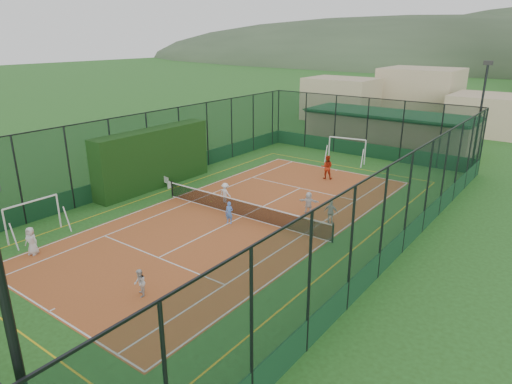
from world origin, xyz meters
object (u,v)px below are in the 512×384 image
floodlight_ne (479,120)px  child_far_back (309,202)px  child_far_right (331,212)px  child_near_right (140,283)px  child_near_left (31,241)px  clubhouse (388,129)px  white_bench (165,180)px  futsal_goal_far (347,150)px  coach (327,167)px  futsal_goal_near (33,219)px  child_near_mid (229,213)px  child_far_left (225,193)px

floodlight_ne → child_far_back: 15.40m
floodlight_ne → child_far_right: floodlight_ne is taller
child_near_right → child_near_left: bearing=-138.5°
child_near_left → clubhouse: bearing=61.7°
floodlight_ne → white_bench: floodlight_ne is taller
child_near_right → futsal_goal_far: bearing=132.2°
floodlight_ne → child_near_right: floodlight_ne is taller
white_bench → coach: (8.18, 8.19, 0.47)m
white_bench → child_near_left: 11.24m
futsal_goal_near → child_near_mid: size_ratio=2.35×
child_near_left → child_far_right: size_ratio=1.03×
floodlight_ne → child_near_mid: size_ratio=6.63×
white_bench → coach: size_ratio=0.85×
white_bench → futsal_goal_far: size_ratio=0.48×
futsal_goal_far → child_far_right: bearing=-77.5°
white_bench → futsal_goal_near: futsal_goal_near is taller
futsal_goal_far → futsal_goal_near: bearing=-115.8°
child_far_back → clubhouse: bearing=-101.3°
clubhouse → child_far_left: clubhouse is taller
child_near_right → child_far_right: (2.62, 11.17, 0.09)m
child_far_right → white_bench: bearing=-6.3°
white_bench → child_near_mid: (7.82, -2.40, 0.22)m
child_far_left → child_far_right: (6.86, 0.90, 0.04)m
futsal_goal_near → child_near_left: (1.96, -1.20, -0.24)m
child_far_back → child_near_left: bearing=38.5°
child_far_left → futsal_goal_near: bearing=66.3°
floodlight_ne → clubhouse: (-8.60, 5.40, -2.55)m
floodlight_ne → child_near_left: size_ratio=5.95×
child_far_left → child_far_back: bearing=-160.3°
clubhouse → futsal_goal_far: 7.65m
white_bench → child_near_mid: child_near_mid is taller
floodlight_ne → child_far_left: (-10.90, -15.40, -3.48)m
white_bench → child_far_left: (5.50, -0.00, 0.23)m
futsal_goal_far → child_far_back: size_ratio=2.40×
futsal_goal_far → coach: size_ratio=1.78×
futsal_goal_far → child_near_mid: 15.59m
floodlight_ne → child_near_left: 29.85m
child_near_left → child_far_right: bearing=31.6°
futsal_goal_near → child_far_right: (11.60, 10.61, -0.26)m
child_far_right → child_far_back: (-1.82, 0.68, -0.03)m
child_near_right → child_far_back: bearing=122.4°
clubhouse → futsal_goal_far: (-0.49, -7.62, -0.58)m
child_near_right → clubhouse: bearing=129.9°
white_bench → coach: coach is taller
white_bench → floodlight_ne: bearing=55.5°
floodlight_ne → child_near_right: 26.75m
futsal_goal_near → child_near_left: futsal_goal_near is taller
clubhouse → coach: size_ratio=8.73×
child_near_mid → child_near_right: size_ratio=1.07×
futsal_goal_far → child_near_left: (-4.60, -24.09, -0.29)m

